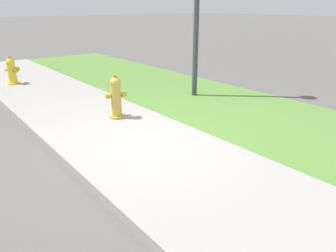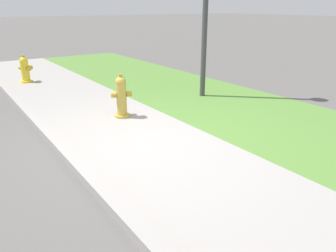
% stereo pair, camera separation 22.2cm
% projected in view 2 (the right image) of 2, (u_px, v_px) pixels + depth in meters
% --- Properties ---
extents(ground_plane, '(120.00, 120.00, 0.00)m').
position_uv_depth(ground_plane, '(144.00, 143.00, 4.65)').
color(ground_plane, '#5B5956').
extents(sidewalk_pavement, '(18.00, 1.97, 0.01)m').
position_uv_depth(sidewalk_pavement, '(144.00, 143.00, 4.65)').
color(sidewalk_pavement, '#9E9993').
rests_on(sidewalk_pavement, ground).
extents(grass_verge, '(18.00, 2.75, 0.01)m').
position_uv_depth(grass_verge, '(257.00, 114.00, 5.91)').
color(grass_verge, '#568438').
rests_on(grass_verge, ground).
extents(street_curb, '(18.00, 0.16, 0.12)m').
position_uv_depth(street_curb, '(71.00, 158.00, 4.06)').
color(street_curb, '#9E9993').
rests_on(street_curb, ground).
extents(fire_hydrant_at_driveway, '(0.38, 0.35, 0.69)m').
position_uv_depth(fire_hydrant_at_driveway, '(25.00, 70.00, 8.24)').
color(fire_hydrant_at_driveway, yellow).
rests_on(fire_hydrant_at_driveway, ground).
extents(fire_hydrant_far_end, '(0.33, 0.36, 0.76)m').
position_uv_depth(fire_hydrant_far_end, '(121.00, 97.00, 5.63)').
color(fire_hydrant_far_end, gold).
rests_on(fire_hydrant_far_end, ground).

